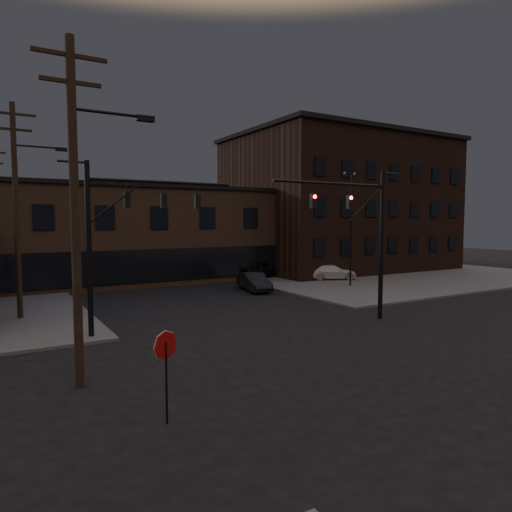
{
  "coord_description": "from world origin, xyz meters",
  "views": [
    {
      "loc": [
        -11.93,
        -13.24,
        5.35
      ],
      "look_at": [
        0.26,
        7.3,
        3.5
      ],
      "focal_mm": 32.0,
      "sensor_mm": 36.0,
      "label": 1
    }
  ],
  "objects": [
    {
      "name": "lot_light_b",
      "position": [
        19.0,
        19.0,
        5.51
      ],
      "size": [
        1.5,
        0.28,
        9.14
      ],
      "color": "black",
      "rests_on": "ground"
    },
    {
      "name": "building_right",
      "position": [
        22.0,
        26.0,
        7.0
      ],
      "size": [
        22.0,
        16.0,
        14.0
      ],
      "primitive_type": "cube",
      "color": "black",
      "rests_on": "ground"
    },
    {
      "name": "traffic_signal_near",
      "position": [
        5.36,
        4.5,
        4.93
      ],
      "size": [
        7.12,
        0.24,
        8.0
      ],
      "color": "black",
      "rests_on": "ground"
    },
    {
      "name": "parked_car_lot_b",
      "position": [
        14.42,
        18.0,
        0.8
      ],
      "size": [
        4.8,
        3.36,
        1.29
      ],
      "primitive_type": "imported",
      "rotation": [
        0.0,
        0.0,
        1.18
      ],
      "color": "silver",
      "rests_on": "sidewalk_ne"
    },
    {
      "name": "building_row",
      "position": [
        0.0,
        28.0,
        4.0
      ],
      "size": [
        40.0,
        12.0,
        8.0
      ],
      "primitive_type": "cube",
      "color": "brown",
      "rests_on": "ground"
    },
    {
      "name": "parked_car_lot_a",
      "position": [
        9.63,
        22.32,
        0.95
      ],
      "size": [
        5.03,
        3.0,
        1.6
      ],
      "primitive_type": "imported",
      "rotation": [
        0.0,
        0.0,
        1.82
      ],
      "color": "black",
      "rests_on": "sidewalk_ne"
    },
    {
      "name": "stop_sign",
      "position": [
        -8.0,
        -1.99,
        1.84
      ],
      "size": [
        0.72,
        0.33,
        2.48
      ],
      "color": "black",
      "rests_on": "ground"
    },
    {
      "name": "traffic_signal_far",
      "position": [
        -6.72,
        8.0,
        5.01
      ],
      "size": [
        7.12,
        0.24,
        8.0
      ],
      "color": "black",
      "rests_on": "ground"
    },
    {
      "name": "lot_light_a",
      "position": [
        13.0,
        14.0,
        5.51
      ],
      "size": [
        1.5,
        0.28,
        9.14
      ],
      "color": "black",
      "rests_on": "ground"
    },
    {
      "name": "sidewalk_ne",
      "position": [
        22.0,
        22.0,
        0.07
      ],
      "size": [
        30.0,
        30.0,
        0.15
      ],
      "primitive_type": "cube",
      "color": "#474744",
      "rests_on": "ground"
    },
    {
      "name": "car_crossing",
      "position": [
        5.5,
        16.46,
        0.71
      ],
      "size": [
        2.22,
        4.49,
        1.41
      ],
      "primitive_type": "imported",
      "rotation": [
        0.0,
        0.0,
        -0.18
      ],
      "color": "black",
      "rests_on": "ground"
    },
    {
      "name": "utility_pole_near",
      "position": [
        -9.43,
        2.0,
        5.87
      ],
      "size": [
        3.7,
        0.28,
        11.0
      ],
      "color": "black",
      "rests_on": "ground"
    },
    {
      "name": "ground",
      "position": [
        0.0,
        0.0,
        0.0
      ],
      "size": [
        140.0,
        140.0,
        0.0
      ],
      "primitive_type": "plane",
      "color": "black",
      "rests_on": "ground"
    },
    {
      "name": "utility_pole_mid",
      "position": [
        -10.44,
        14.0,
        6.13
      ],
      "size": [
        3.7,
        0.28,
        11.5
      ],
      "color": "black",
      "rests_on": "ground"
    }
  ]
}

